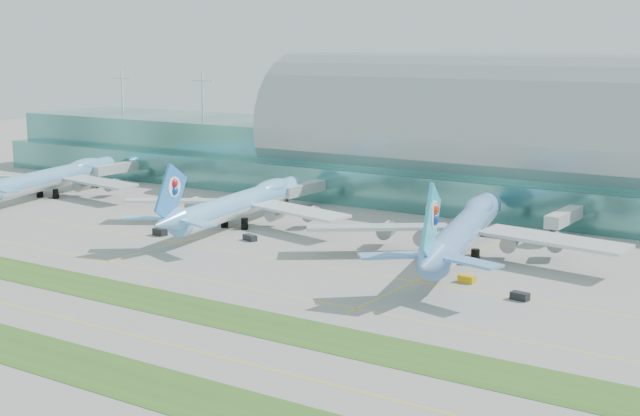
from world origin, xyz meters
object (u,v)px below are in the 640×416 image
Objects in this scene: airliner_b at (242,202)px; airliner_a at (55,176)px; airliner_c at (465,227)px; terminal at (459,153)px.

airliner_a is at bearing 167.95° from airliner_b.
airliner_b is 62.03m from airliner_c.
airliner_b is at bearing -114.90° from terminal.
airliner_a is at bearing -150.08° from terminal.
airliner_a is 137.83m from airliner_c.
airliner_b reaches higher than airliner_a.
airliner_a is at bearing 163.83° from airliner_c.
airliner_c is at bearing -63.87° from terminal.
airliner_c reaches higher than airliner_a.
terminal is 4.69× the size of airliner_b.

